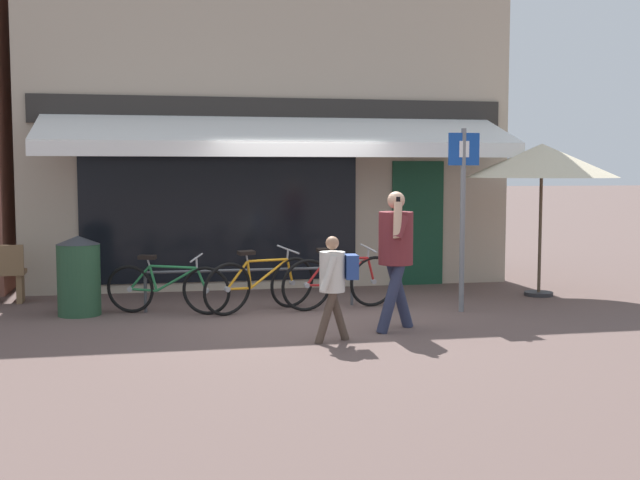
# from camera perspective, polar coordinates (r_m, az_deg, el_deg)

# --- Properties ---
(ground_plane) EXTENTS (160.00, 160.00, 0.00)m
(ground_plane) POSITION_cam_1_polar(r_m,az_deg,el_deg) (10.59, -0.20, -5.62)
(ground_plane) COLOR brown
(shop_front) EXTENTS (8.08, 4.51, 5.48)m
(shop_front) POSITION_cam_1_polar(r_m,az_deg,el_deg) (14.60, -4.05, 8.07)
(shop_front) COLOR tan
(shop_front) RESTS_ON ground_plane
(bike_rack_rail) EXTENTS (3.02, 0.04, 0.57)m
(bike_rack_rail) POSITION_cam_1_polar(r_m,az_deg,el_deg) (11.33, -4.91, -2.55)
(bike_rack_rail) COLOR #47494F
(bike_rack_rail) RESTS_ON ground_plane
(bicycle_green) EXTENTS (1.67, 0.78, 0.82)m
(bicycle_green) POSITION_cam_1_polar(r_m,az_deg,el_deg) (11.06, -10.79, -3.36)
(bicycle_green) COLOR black
(bicycle_green) RESTS_ON ground_plane
(bicycle_orange) EXTENTS (1.68, 0.91, 0.90)m
(bicycle_orange) POSITION_cam_1_polar(r_m,az_deg,el_deg) (11.05, -4.25, -3.13)
(bicycle_orange) COLOR black
(bicycle_orange) RESTS_ON ground_plane
(bicycle_red) EXTENTS (1.76, 0.51, 0.90)m
(bicycle_red) POSITION_cam_1_polar(r_m,az_deg,el_deg) (11.24, 1.47, -2.97)
(bicycle_red) COLOR black
(bicycle_red) RESTS_ON ground_plane
(pedestrian_adult) EXTENTS (0.58, 0.75, 1.71)m
(pedestrian_adult) POSITION_cam_1_polar(r_m,az_deg,el_deg) (9.75, 5.41, -0.43)
(pedestrian_adult) COLOR #282D47
(pedestrian_adult) RESTS_ON ground_plane
(pedestrian_child) EXTENTS (0.52, 0.45, 1.22)m
(pedestrian_child) POSITION_cam_1_polar(r_m,az_deg,el_deg) (9.08, 1.07, -2.62)
(pedestrian_child) COLOR #47382D
(pedestrian_child) RESTS_ON ground_plane
(litter_bin) EXTENTS (0.58, 0.58, 1.08)m
(litter_bin) POSITION_cam_1_polar(r_m,az_deg,el_deg) (11.24, -16.78, -2.43)
(litter_bin) COLOR #23472D
(litter_bin) RESTS_ON ground_plane
(parking_sign) EXTENTS (0.44, 0.07, 2.51)m
(parking_sign) POSITION_cam_1_polar(r_m,az_deg,el_deg) (11.13, 10.13, 2.78)
(parking_sign) COLOR slate
(parking_sign) RESTS_ON ground_plane
(cafe_parasol) EXTENTS (2.30, 2.30, 2.35)m
(cafe_parasol) POSITION_cam_1_polar(r_m,az_deg,el_deg) (12.81, 15.50, 5.42)
(cafe_parasol) COLOR #4C3D2D
(cafe_parasol) RESTS_ON ground_plane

